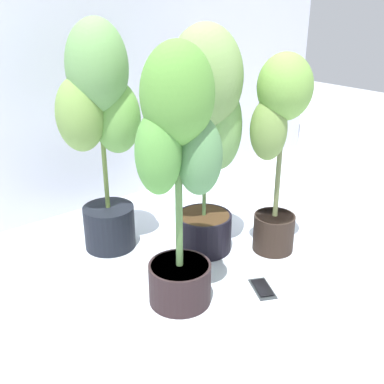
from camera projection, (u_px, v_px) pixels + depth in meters
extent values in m
plane|color=silver|center=(213.00, 262.00, 2.00)|extent=(8.00, 8.00, 0.00)
cube|color=silver|center=(99.00, 8.00, 2.22)|extent=(3.20, 0.01, 2.00)
cylinder|color=black|center=(180.00, 283.00, 1.72)|extent=(0.23, 0.23, 0.16)
cylinder|color=#3F2F1A|center=(180.00, 266.00, 1.69)|extent=(0.21, 0.21, 0.02)
cylinder|color=#598346|center=(179.00, 174.00, 1.55)|extent=(0.03, 0.03, 0.71)
ellipsoid|color=#5A983B|center=(178.00, 94.00, 1.45)|extent=(0.28, 0.26, 0.33)
ellipsoid|color=#579A41|center=(158.00, 153.00, 1.49)|extent=(0.23, 0.23, 0.28)
ellipsoid|color=#558952|center=(199.00, 156.00, 1.55)|extent=(0.20, 0.20, 0.28)
cylinder|color=black|center=(204.00, 232.00, 2.08)|extent=(0.25, 0.25, 0.17)
cylinder|color=#3E2A17|center=(204.00, 216.00, 2.05)|extent=(0.23, 0.23, 0.02)
cylinder|color=#588146|center=(205.00, 141.00, 1.91)|extent=(0.02, 0.02, 0.68)
ellipsoid|color=#7BA057|center=(205.00, 78.00, 1.81)|extent=(0.35, 0.34, 0.41)
ellipsoid|color=#73A65C|center=(186.00, 124.00, 1.84)|extent=(0.22, 0.20, 0.30)
ellipsoid|color=#74A657|center=(220.00, 127.00, 1.91)|extent=(0.23, 0.23, 0.37)
cylinder|color=#2D211A|center=(274.00, 232.00, 2.07)|extent=(0.18, 0.18, 0.17)
cylinder|color=#453120|center=(275.00, 217.00, 2.04)|extent=(0.17, 0.17, 0.02)
cylinder|color=olive|center=(280.00, 146.00, 1.91)|extent=(0.02, 0.02, 0.64)
ellipsoid|color=#72A346|center=(285.00, 87.00, 1.82)|extent=(0.31, 0.31, 0.27)
ellipsoid|color=olive|center=(268.00, 130.00, 1.86)|extent=(0.19, 0.19, 0.26)
cylinder|color=black|center=(110.00, 227.00, 2.09)|extent=(0.23, 0.23, 0.20)
cylinder|color=#432F21|center=(108.00, 209.00, 2.06)|extent=(0.21, 0.21, 0.02)
cylinder|color=olive|center=(102.00, 132.00, 1.92)|extent=(0.02, 0.02, 0.69)
ellipsoid|color=#6A9C56|center=(97.00, 67.00, 1.81)|extent=(0.28, 0.29, 0.38)
ellipsoid|color=#759C49|center=(80.00, 114.00, 1.85)|extent=(0.23, 0.23, 0.31)
ellipsoid|color=#6AA34A|center=(116.00, 117.00, 1.92)|extent=(0.25, 0.26, 0.31)
cube|color=#2E3336|center=(262.00, 288.00, 1.81)|extent=(0.13, 0.16, 0.01)
cube|color=black|center=(262.00, 287.00, 1.81)|extent=(0.10, 0.13, 0.00)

